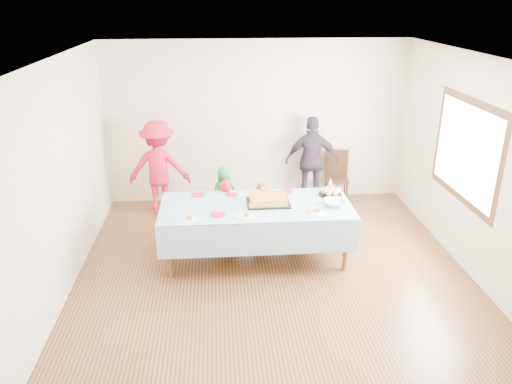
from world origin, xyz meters
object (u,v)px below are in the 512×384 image
party_table (256,209)px  birthday_cake (268,200)px  adult_left (159,168)px  dining_chair (337,173)px

party_table → birthday_cake: 0.20m
party_table → adult_left: (-1.43, 1.67, 0.04)m
adult_left → dining_chair: bearing=-172.1°
birthday_cake → dining_chair: 2.35m
party_table → dining_chair: (1.54, 1.92, -0.23)m
dining_chair → birthday_cake: bearing=-117.7°
party_table → dining_chair: size_ratio=2.82×
party_table → adult_left: adult_left is taller
party_table → adult_left: 2.19m
party_table → dining_chair: dining_chair is taller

